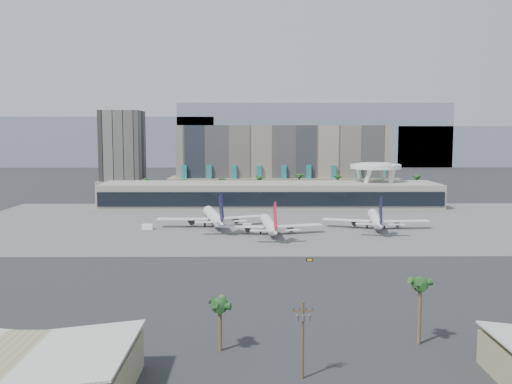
{
  "coord_description": "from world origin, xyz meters",
  "views": [
    {
      "loc": [
        -9.78,
        -179.31,
        37.16
      ],
      "look_at": [
        -7.87,
        40.0,
        14.53
      ],
      "focal_mm": 40.0,
      "sensor_mm": 36.0,
      "label": 1
    }
  ],
  "objects_px": {
    "service_vehicle_a": "(148,227)",
    "service_vehicle_b": "(248,226)",
    "taxiway_sign": "(310,260)",
    "airliner_centre": "(269,225)",
    "airliner_left": "(214,217)",
    "utility_pole": "(303,333)",
    "airliner_right": "(376,219)"
  },
  "relations": [
    {
      "from": "service_vehicle_b",
      "to": "utility_pole",
      "type": "bearing_deg",
      "value": -64.22
    },
    {
      "from": "service_vehicle_b",
      "to": "airliner_right",
      "type": "bearing_deg",
      "value": 18.79
    },
    {
      "from": "service_vehicle_a",
      "to": "airliner_right",
      "type": "bearing_deg",
      "value": 11.2
    },
    {
      "from": "airliner_left",
      "to": "service_vehicle_a",
      "type": "distance_m",
      "value": 26.19
    },
    {
      "from": "airliner_right",
      "to": "airliner_left",
      "type": "bearing_deg",
      "value": -177.57
    },
    {
      "from": "service_vehicle_a",
      "to": "service_vehicle_b",
      "type": "xyz_separation_m",
      "value": [
        38.72,
        3.93,
        -0.21
      ]
    },
    {
      "from": "service_vehicle_a",
      "to": "taxiway_sign",
      "type": "relative_size",
      "value": 2.09
    },
    {
      "from": "utility_pole",
      "to": "service_vehicle_a",
      "type": "xyz_separation_m",
      "value": [
        -47.81,
        135.45,
        -6.08
      ]
    },
    {
      "from": "utility_pole",
      "to": "service_vehicle_a",
      "type": "relative_size",
      "value": 2.77
    },
    {
      "from": "service_vehicle_b",
      "to": "service_vehicle_a",
      "type": "bearing_deg",
      "value": -152.16
    },
    {
      "from": "airliner_centre",
      "to": "service_vehicle_b",
      "type": "height_order",
      "value": "airliner_centre"
    },
    {
      "from": "utility_pole",
      "to": "airliner_right",
      "type": "xyz_separation_m",
      "value": [
        41.01,
        136.52,
        -3.41
      ]
    },
    {
      "from": "airliner_centre",
      "to": "service_vehicle_b",
      "type": "bearing_deg",
      "value": 113.79
    },
    {
      "from": "airliner_centre",
      "to": "service_vehicle_a",
      "type": "bearing_deg",
      "value": 162.16
    },
    {
      "from": "service_vehicle_a",
      "to": "taxiway_sign",
      "type": "distance_m",
      "value": 79.76
    },
    {
      "from": "airliner_left",
      "to": "taxiway_sign",
      "type": "bearing_deg",
      "value": -74.54
    },
    {
      "from": "airliner_left",
      "to": "airliner_centre",
      "type": "height_order",
      "value": "airliner_left"
    },
    {
      "from": "airliner_centre",
      "to": "service_vehicle_b",
      "type": "xyz_separation_m",
      "value": [
        -8.09,
        15.04,
        -2.76
      ]
    },
    {
      "from": "airliner_left",
      "to": "taxiway_sign",
      "type": "height_order",
      "value": "airliner_left"
    },
    {
      "from": "service_vehicle_a",
      "to": "service_vehicle_b",
      "type": "relative_size",
      "value": 1.31
    },
    {
      "from": "airliner_right",
      "to": "service_vehicle_b",
      "type": "distance_m",
      "value": 50.27
    },
    {
      "from": "utility_pole",
      "to": "airliner_left",
      "type": "xyz_separation_m",
      "value": [
        -22.64,
        142.02,
        -3.1
      ]
    },
    {
      "from": "airliner_centre",
      "to": "taxiway_sign",
      "type": "xyz_separation_m",
      "value": [
        10.31,
        -44.55,
        -3.14
      ]
    },
    {
      "from": "utility_pole",
      "to": "taxiway_sign",
      "type": "xyz_separation_m",
      "value": [
        9.31,
        79.78,
        -6.68
      ]
    },
    {
      "from": "airliner_centre",
      "to": "airliner_right",
      "type": "xyz_separation_m",
      "value": [
        42.01,
        12.19,
        0.12
      ]
    },
    {
      "from": "airliner_centre",
      "to": "service_vehicle_a",
      "type": "height_order",
      "value": "airliner_centre"
    },
    {
      "from": "airliner_left",
      "to": "service_vehicle_a",
      "type": "height_order",
      "value": "airliner_left"
    },
    {
      "from": "service_vehicle_b",
      "to": "taxiway_sign",
      "type": "bearing_deg",
      "value": -50.79
    },
    {
      "from": "airliner_centre",
      "to": "airliner_right",
      "type": "relative_size",
      "value": 0.97
    },
    {
      "from": "service_vehicle_a",
      "to": "airliner_centre",
      "type": "bearing_deg",
      "value": -2.85
    },
    {
      "from": "airliner_left",
      "to": "airliner_centre",
      "type": "xyz_separation_m",
      "value": [
        21.64,
        -17.69,
        -0.44
      ]
    },
    {
      "from": "service_vehicle_a",
      "to": "airliner_left",
      "type": "bearing_deg",
      "value": 25.14
    }
  ]
}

